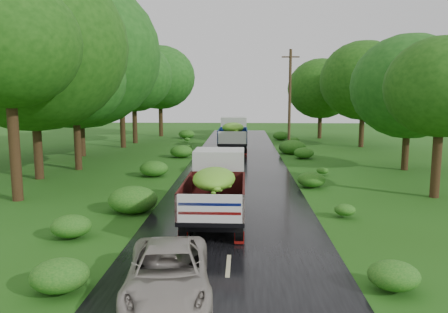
# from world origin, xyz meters

# --- Properties ---
(ground) EXTENTS (120.00, 120.00, 0.00)m
(ground) POSITION_xyz_m (0.00, 0.00, 0.00)
(ground) COLOR #1F4D10
(ground) RESTS_ON ground
(road) EXTENTS (6.50, 80.00, 0.02)m
(road) POSITION_xyz_m (0.00, 5.00, 0.01)
(road) COLOR black
(road) RESTS_ON ground
(road_lines) EXTENTS (0.12, 69.60, 0.00)m
(road_lines) POSITION_xyz_m (0.00, 6.00, 0.02)
(road_lines) COLOR #BFB78C
(road_lines) RESTS_ON road
(truck_near) EXTENTS (2.13, 5.87, 2.46)m
(truck_near) POSITION_xyz_m (-0.58, 4.40, 1.39)
(truck_near) COLOR black
(truck_near) RESTS_ON ground
(truck_far) EXTENTS (2.31, 6.42, 2.70)m
(truck_far) POSITION_xyz_m (-0.39, 24.89, 1.53)
(truck_far) COLOR black
(truck_far) RESTS_ON ground
(car) EXTENTS (2.43, 4.38, 1.16)m
(car) POSITION_xyz_m (-1.34, -1.90, 0.60)
(car) COLOR #A49B91
(car) RESTS_ON road
(utility_pole) EXTENTS (1.45, 0.23, 8.31)m
(utility_pole) POSITION_xyz_m (4.25, 24.90, 4.28)
(utility_pole) COLOR #382616
(utility_pole) RESTS_ON ground
(trees_left) EXTENTS (7.53, 33.66, 9.87)m
(trees_left) POSITION_xyz_m (-10.49, 21.03, 6.82)
(trees_left) COLOR black
(trees_left) RESTS_ON ground
(trees_right) EXTENTS (6.22, 30.31, 7.64)m
(trees_right) POSITION_xyz_m (9.95, 23.49, 5.33)
(trees_right) COLOR black
(trees_right) RESTS_ON ground
(shrubs) EXTENTS (11.90, 44.00, 0.70)m
(shrubs) POSITION_xyz_m (0.00, 14.00, 0.35)
(shrubs) COLOR #145715
(shrubs) RESTS_ON ground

